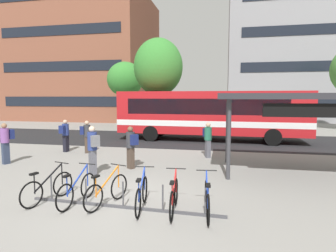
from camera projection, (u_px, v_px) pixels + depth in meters
The scene contains 21 objects.
ground at pixel (121, 200), 7.76m from camera, with size 200.00×200.00×0.00m, color gray.
bus_lane_asphalt at pixel (182, 139), 18.71m from camera, with size 80.00×7.20×0.01m, color #232326.
city_bus at pixel (212, 113), 18.14m from camera, with size 12.09×2.88×3.20m.
bike_rack at pixel (123, 205), 7.15m from camera, with size 5.24×0.27×0.70m.
parked_bicycle_black_0 at pixel (48, 188), 7.56m from camera, with size 0.63×1.67×0.99m.
parked_bicycle_blue_1 at pixel (77, 190), 7.39m from camera, with size 0.52×1.72×0.99m.
parked_bicycle_orange_2 at pixel (107, 191), 7.31m from camera, with size 0.66×1.67×0.99m.
parked_bicycle_blue_3 at pixel (142, 195), 7.05m from camera, with size 0.52×1.72×0.99m.
parked_bicycle_red_4 at pixel (174, 197), 6.86m from camera, with size 0.52×1.72×0.99m.
parked_bicycle_blue_5 at pixel (207, 200), 6.67m from camera, with size 0.52×1.72×0.99m.
transit_shelter at pixel (312, 98), 10.06m from camera, with size 6.68×3.45×2.97m.
commuter_navy_pack_0 at pixel (6, 140), 11.82m from camera, with size 0.50×0.60×1.75m.
commuter_navy_pack_1 at pixel (86, 134), 14.10m from camera, with size 0.61×0.54×1.66m.
commuter_navy_pack_2 at pixel (131, 145), 11.01m from camera, with size 0.60×0.55×1.69m.
commuter_navy_pack_3 at pixel (65, 133), 14.41m from camera, with size 0.39×0.56×1.68m.
commuter_navy_pack_4 at pixel (208, 137), 13.08m from camera, with size 0.51×0.60×1.66m.
commuter_grey_pack_5 at pixel (93, 147), 10.13m from camera, with size 0.60×0.57×1.80m.
street_tree_1 at pixel (158, 67), 21.40m from camera, with size 3.75×3.75×7.32m.
street_tree_2 at pixel (125, 79), 26.38m from camera, with size 3.41×3.41×6.16m.
building_left_wing at pixel (88, 60), 37.35m from camera, with size 16.48×13.33×15.62m.
building_right_wing at pixel (321, 25), 33.84m from camera, with size 21.84×10.32×22.98m.
Camera 1 is at (2.79, -7.09, 2.84)m, focal length 29.84 mm.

